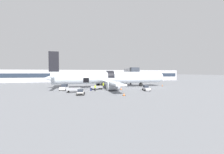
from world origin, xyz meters
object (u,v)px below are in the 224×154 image
object	(u,v)px
baggage_tug_lead	(64,88)
baggage_tug_mid	(81,92)
baggage_cart_loading	(97,88)
ground_crew_loader_a	(95,88)
airplane	(109,78)
suitcase_on_tarmac_upright	(91,89)
ground_crew_loader_b	(111,86)
ground_crew_driver	(103,85)
baggage_tug_rear	(146,88)
baggage_cart_queued	(74,90)

from	to	relation	value
baggage_tug_lead	baggage_tug_mid	world-z (taller)	baggage_tug_lead
baggage_cart_loading	ground_crew_loader_a	distance (m)	2.80
baggage_tug_lead	baggage_tug_mid	size ratio (longest dim) A/B	1.14
baggage_tug_lead	airplane	bearing A→B (deg)	19.97
baggage_tug_lead	baggage_cart_loading	bearing A→B (deg)	-0.74
ground_crew_loader_a	suitcase_on_tarmac_upright	size ratio (longest dim) A/B	2.02
baggage_tug_mid	ground_crew_loader_b	xyz separation A→B (m)	(8.75, 8.34, 0.40)
ground_crew_driver	suitcase_on_tarmac_upright	distance (m)	5.83
airplane	suitcase_on_tarmac_upright	bearing A→B (deg)	-132.36
baggage_cart_loading	ground_crew_driver	distance (m)	2.97
ground_crew_loader_a	suitcase_on_tarmac_upright	world-z (taller)	ground_crew_loader_a
baggage_cart_loading	ground_crew_loader_a	size ratio (longest dim) A/B	2.54
baggage_tug_rear	baggage_cart_queued	xyz separation A→B (m)	(-18.55, 1.33, -0.01)
baggage_cart_loading	ground_crew_loader_b	xyz separation A→B (m)	(3.95, -0.27, 0.45)
ground_crew_loader_b	airplane	bearing A→B (deg)	84.32
ground_crew_loader_b	ground_crew_driver	xyz separation A→B (m)	(-1.78, 2.25, 0.01)
baggage_tug_mid	suitcase_on_tarmac_upright	world-z (taller)	baggage_tug_mid
baggage_tug_mid	baggage_cart_queued	distance (m)	4.41
baggage_tug_mid	ground_crew_driver	world-z (taller)	ground_crew_driver
baggage_cart_queued	ground_crew_loader_a	size ratio (longest dim) A/B	2.60
airplane	ground_crew_driver	distance (m)	4.30
baggage_cart_loading	baggage_cart_queued	size ratio (longest dim) A/B	0.97
ground_crew_driver	baggage_cart_queued	bearing A→B (deg)	-142.80
baggage_tug_lead	baggage_cart_queued	xyz separation A→B (m)	(2.53, -4.59, -0.11)
baggage_cart_queued	ground_crew_loader_b	distance (m)	11.12
airplane	ground_crew_driver	world-z (taller)	airplane
baggage_tug_mid	ground_crew_loader_a	bearing A→B (deg)	56.97
baggage_tug_mid	ground_crew_loader_b	size ratio (longest dim) A/B	1.41
airplane	baggage_cart_queued	size ratio (longest dim) A/B	9.35
baggage_tug_lead	ground_crew_driver	size ratio (longest dim) A/B	1.58
airplane	ground_crew_loader_b	bearing A→B (deg)	-95.68
baggage_cart_loading	ground_crew_driver	world-z (taller)	ground_crew_driver
airplane	baggage_tug_rear	world-z (taller)	airplane
airplane	ground_crew_loader_b	size ratio (longest dim) A/B	21.63
baggage_tug_rear	baggage_cart_queued	distance (m)	18.59
baggage_tug_rear	ground_crew_loader_a	world-z (taller)	ground_crew_loader_a
baggage_cart_queued	suitcase_on_tarmac_upright	xyz separation A→B (m)	(4.38, 2.38, -0.26)
ground_crew_loader_b	ground_crew_driver	distance (m)	2.87
baggage_cart_queued	baggage_tug_rear	bearing A→B (deg)	-4.11
airplane	baggage_cart_queued	distance (m)	14.55
baggage_tug_lead	baggage_cart_queued	bearing A→B (deg)	-61.12
airplane	ground_crew_loader_a	world-z (taller)	airplane
baggage_cart_queued	ground_crew_loader_a	bearing A→B (deg)	18.80
baggage_tug_mid	suitcase_on_tarmac_upright	xyz separation A→B (m)	(2.84, 6.52, -0.22)
baggage_tug_mid	baggage_cart_queued	world-z (taller)	baggage_tug_mid
baggage_cart_queued	ground_crew_loader_a	xyz separation A→B (m)	(5.43, 1.85, 0.24)
baggage_cart_queued	suitcase_on_tarmac_upright	world-z (taller)	baggage_cart_queued
ground_crew_loader_a	baggage_cart_queued	bearing A→B (deg)	-161.20
airplane	baggage_cart_loading	size ratio (longest dim) A/B	9.60
baggage_tug_mid	ground_crew_loader_a	xyz separation A→B (m)	(3.89, 5.98, 0.29)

